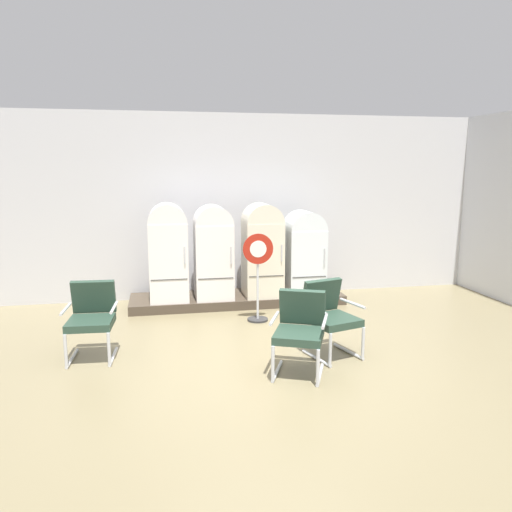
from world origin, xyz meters
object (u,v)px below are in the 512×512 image
refrigerator_0 (168,249)px  armchair_left (92,315)px  armchair_center (300,327)px  sign_stand (258,279)px  refrigerator_1 (213,249)px  armchair_right (330,313)px  refrigerator_2 (262,247)px  refrigerator_3 (304,250)px

refrigerator_0 → armchair_left: 2.30m
armchair_center → sign_stand: bearing=92.6°
refrigerator_1 → armchair_right: 2.82m
armchair_left → sign_stand: (2.31, 1.07, 0.13)m
refrigerator_2 → sign_stand: 1.06m
armchair_center → armchair_left: bearing=158.4°
armchair_left → refrigerator_2: bearing=38.3°
armchair_left → armchair_center: same height
sign_stand → armchair_right: bearing=-68.6°
refrigerator_2 → refrigerator_1: bearing=-179.4°
refrigerator_2 → armchair_right: 2.59m
armchair_right → armchair_center: size_ratio=1.00×
refrigerator_0 → refrigerator_1: bearing=0.3°
refrigerator_2 → armchair_right: (0.34, -2.52, -0.46)m
refrigerator_3 → sign_stand: size_ratio=1.06×
refrigerator_0 → armchair_left: refrigerator_0 is taller
refrigerator_2 → refrigerator_3: 0.75m
refrigerator_2 → armchair_right: bearing=-82.3°
refrigerator_3 → armchair_center: (-0.92, -2.98, -0.38)m
refrigerator_3 → armchair_right: bearing=-99.1°
sign_stand → refrigerator_2: bearing=74.4°
refrigerator_0 → sign_stand: (1.32, -0.95, -0.35)m
refrigerator_3 → armchair_center: bearing=-107.2°
armchair_left → refrigerator_1: bearing=49.5°
refrigerator_2 → armchair_center: refrigerator_2 is taller
refrigerator_3 → refrigerator_2: bearing=179.3°
armchair_center → sign_stand: size_ratio=0.69×
refrigerator_0 → armchair_right: 3.20m
armchair_left → armchair_center: bearing=-21.6°
armchair_left → armchair_right: bearing=-9.4°
refrigerator_3 → sign_stand: refrigerator_3 is taller
refrigerator_0 → refrigerator_1: (0.75, 0.00, -0.02)m
armchair_right → refrigerator_2: bearing=97.7°
refrigerator_0 → armchair_right: bearing=-52.4°
refrigerator_0 → refrigerator_1: size_ratio=1.03×
refrigerator_2 → sign_stand: refrigerator_2 is taller
refrigerator_1 → refrigerator_2: size_ratio=0.99×
armchair_left → armchair_right: size_ratio=1.00×
refrigerator_0 → sign_stand: refrigerator_0 is taller
refrigerator_1 → refrigerator_2: 0.84m
armchair_center → refrigerator_3: bearing=72.8°
refrigerator_1 → armchair_left: size_ratio=1.67×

